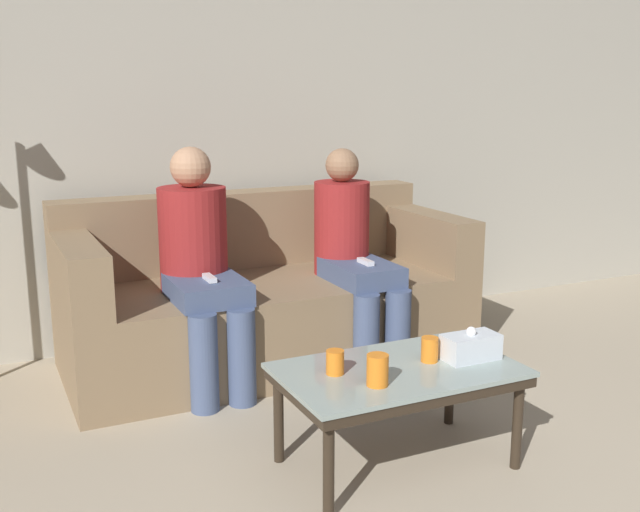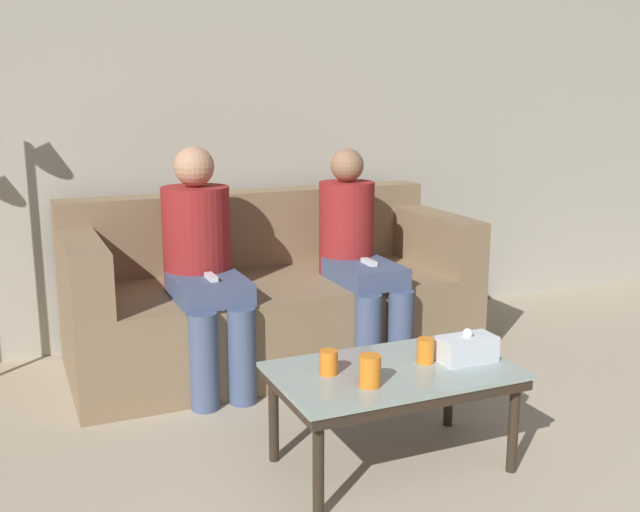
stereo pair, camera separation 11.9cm
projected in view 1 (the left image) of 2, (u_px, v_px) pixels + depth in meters
The scene contains 9 objects.
wall_back at pixel (228, 113), 4.26m from camera, with size 12.00×0.06×2.60m.
couch at pixel (265, 300), 4.01m from camera, with size 2.10×0.91×0.88m.
coffee_table at pixel (398, 378), 2.84m from camera, with size 0.90×0.54×0.40m.
cup_near_left at pixel (430, 349), 2.89m from camera, with size 0.07×0.07×0.10m.
cup_near_right at pixel (335, 362), 2.76m from camera, with size 0.07×0.07×0.09m.
cup_far_center at pixel (378, 370), 2.65m from camera, with size 0.08×0.08×0.11m.
tissue_box at pixel (471, 346), 2.91m from camera, with size 0.22×0.12×0.13m.
seated_person_left_end at pixel (200, 260), 3.59m from camera, with size 0.33×0.65×1.16m.
seated_person_mid_left at pixel (353, 252), 3.92m from camera, with size 0.31×0.66×1.13m.
Camera 1 is at (-1.39, -0.42, 1.43)m, focal length 42.00 mm.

